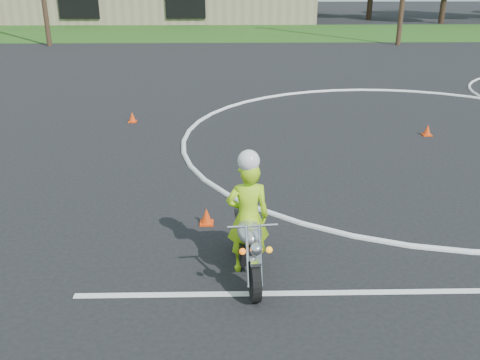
{
  "coord_description": "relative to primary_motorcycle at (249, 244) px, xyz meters",
  "views": [
    {
      "loc": [
        -4.82,
        -10.35,
        4.3
      ],
      "look_at": [
        -4.64,
        -2.43,
        1.1
      ],
      "focal_mm": 40.0,
      "sensor_mm": 36.0,
      "label": 1
    }
  ],
  "objects": [
    {
      "name": "rider_primary_grp",
      "position": [
        -0.01,
        0.13,
        0.43
      ],
      "size": [
        0.67,
        0.48,
        1.93
      ],
      "rotation": [
        0.0,
        0.0,
        0.1
      ],
      "color": "#9ED716",
      "rests_on": "ground"
    },
    {
      "name": "ground",
      "position": [
        4.54,
        3.47,
        -0.5
      ],
      "size": [
        120.0,
        120.0,
        0.0
      ],
      "primitive_type": "plane",
      "color": "black",
      "rests_on": "ground"
    },
    {
      "name": "primary_motorcycle",
      "position": [
        0.0,
        0.0,
        0.0
      ],
      "size": [
        0.69,
        1.97,
        1.04
      ],
      "rotation": [
        0.0,
        0.0,
        0.1
      ],
      "color": "black",
      "rests_on": "ground"
    },
    {
      "name": "grass_strip",
      "position": [
        4.54,
        30.47,
        -0.49
      ],
      "size": [
        120.0,
        10.0,
        0.02
      ],
      "primitive_type": "cube",
      "color": "#1E4714",
      "rests_on": "ground"
    },
    {
      "name": "course_markings",
      "position": [
        6.71,
        7.82,
        -0.5
      ],
      "size": [
        19.05,
        19.05,
        0.12
      ],
      "color": "silver",
      "rests_on": "ground"
    }
  ]
}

